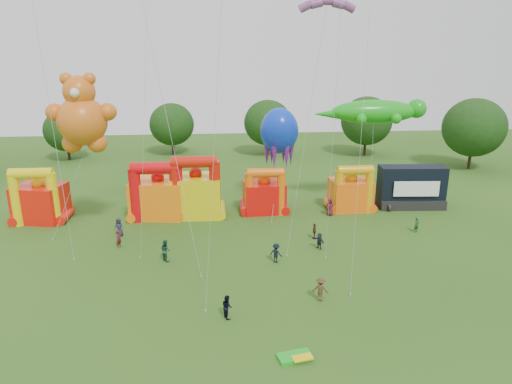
{
  "coord_description": "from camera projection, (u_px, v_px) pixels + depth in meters",
  "views": [
    {
      "loc": [
        -0.87,
        -21.65,
        17.25
      ],
      "look_at": [
        2.67,
        18.0,
        5.09
      ],
      "focal_mm": 32.0,
      "sensor_mm": 36.0,
      "label": 1
    }
  ],
  "objects": [
    {
      "name": "ground",
      "position": [
        237.0,
        372.0,
        25.74
      ],
      "size": [
        160.0,
        160.0,
        0.0
      ],
      "primitive_type": "plane",
      "color": "#274D15",
      "rests_on": "ground"
    },
    {
      "name": "tree_ring",
      "position": [
        213.0,
        267.0,
        24.41
      ],
      "size": [
        126.1,
        128.22,
        12.07
      ],
      "color": "#352314",
      "rests_on": "ground"
    },
    {
      "name": "bouncy_castle_0",
      "position": [
        40.0,
        200.0,
        48.22
      ],
      "size": [
        5.54,
        4.83,
        6.11
      ],
      "color": "red",
      "rests_on": "ground"
    },
    {
      "name": "bouncy_castle_1",
      "position": [
        158.0,
        195.0,
        49.51
      ],
      "size": [
        6.16,
        5.21,
        6.46
      ],
      "color": "orange",
      "rests_on": "ground"
    },
    {
      "name": "bouncy_castle_2",
      "position": [
        196.0,
        193.0,
        49.69
      ],
      "size": [
        5.44,
        4.4,
        7.01
      ],
      "color": "#D6C60B",
      "rests_on": "ground"
    },
    {
      "name": "bouncy_castle_3",
      "position": [
        264.0,
        195.0,
        51.09
      ],
      "size": [
        4.71,
        3.87,
        5.35
      ],
      "color": "red",
      "rests_on": "ground"
    },
    {
      "name": "bouncy_castle_4",
      "position": [
        351.0,
        192.0,
        51.8
      ],
      "size": [
        4.59,
        3.75,
        5.47
      ],
      "color": "#FF620D",
      "rests_on": "ground"
    },
    {
      "name": "stage_trailer",
      "position": [
        411.0,
        187.0,
        52.73
      ],
      "size": [
        7.65,
        3.33,
        4.89
      ],
      "color": "black",
      "rests_on": "ground"
    },
    {
      "name": "teddy_bear_kite",
      "position": [
        79.0,
        135.0,
        42.3
      ],
      "size": [
        6.96,
        4.52,
        15.7
      ],
      "color": "orange",
      "rests_on": "ground"
    },
    {
      "name": "gecko_kite",
      "position": [
        374.0,
        123.0,
        50.91
      ],
      "size": [
        12.91,
        4.98,
        12.44
      ],
      "color": "#18A117",
      "rests_on": "ground"
    },
    {
      "name": "octopus_kite",
      "position": [
        278.0,
        154.0,
        52.43
      ],
      "size": [
        4.43,
        9.45,
        11.34
      ],
      "color": "#0D33D1",
      "rests_on": "ground"
    },
    {
      "name": "parafoil_kites",
      "position": [
        166.0,
        115.0,
        37.23
      ],
      "size": [
        29.32,
        10.36,
        26.78
      ],
      "color": "red",
      "rests_on": "ground"
    },
    {
      "name": "diamond_kites",
      "position": [
        264.0,
        91.0,
        35.58
      ],
      "size": [
        19.13,
        15.78,
        35.22
      ],
      "color": "#E80A3F",
      "rests_on": "ground"
    },
    {
      "name": "folded_kite_bundle",
      "position": [
        296.0,
        357.0,
        26.79
      ],
      "size": [
        2.16,
        1.41,
        0.31
      ],
      "color": "green",
      "rests_on": "ground"
    },
    {
      "name": "spectator_0",
      "position": [
        119.0,
        227.0,
        44.56
      ],
      "size": [
        1.02,
        0.79,
        1.84
      ],
      "primitive_type": "imported",
      "rotation": [
        0.0,
        0.0,
        -0.24
      ],
      "color": "#252239",
      "rests_on": "ground"
    },
    {
      "name": "spectator_1",
      "position": [
        119.0,
        239.0,
        41.99
      ],
      "size": [
        0.62,
        0.74,
        1.72
      ],
      "primitive_type": "imported",
      "rotation": [
        0.0,
        0.0,
        1.17
      ],
      "color": "maroon",
      "rests_on": "ground"
    },
    {
      "name": "spectator_2",
      "position": [
        166.0,
        250.0,
        39.31
      ],
      "size": [
        1.13,
        1.18,
        1.92
      ],
      "primitive_type": "imported",
      "rotation": [
        0.0,
        0.0,
        2.18
      ],
      "color": "#1B4531",
      "rests_on": "ground"
    },
    {
      "name": "spectator_3",
      "position": [
        276.0,
        253.0,
        38.98
      ],
      "size": [
        1.28,
        1.15,
        1.73
      ],
      "primitive_type": "imported",
      "rotation": [
        0.0,
        0.0,
        2.55
      ],
      "color": "black",
      "rests_on": "ground"
    },
    {
      "name": "spectator_4",
      "position": [
        314.0,
        231.0,
        44.05
      ],
      "size": [
        0.71,
        0.99,
        1.55
      ],
      "primitive_type": "imported",
      "rotation": [
        0.0,
        0.0,
        4.31
      ],
      "color": "#422F1A",
      "rests_on": "ground"
    },
    {
      "name": "spectator_5",
      "position": [
        319.0,
        241.0,
        41.72
      ],
      "size": [
        1.13,
        1.46,
        1.54
      ],
      "primitive_type": "imported",
      "rotation": [
        0.0,
        0.0,
        5.26
      ],
      "color": "#202236",
      "rests_on": "ground"
    },
    {
      "name": "spectator_6",
      "position": [
        330.0,
        207.0,
        50.24
      ],
      "size": [
        1.15,
        1.08,
        1.98
      ],
      "primitive_type": "imported",
      "rotation": [
        0.0,
        0.0,
        5.64
      ],
      "color": "#4E161F",
      "rests_on": "ground"
    },
    {
      "name": "spectator_7",
      "position": [
        417.0,
        225.0,
        45.61
      ],
      "size": [
        0.67,
        0.59,
        1.54
      ],
      "primitive_type": "imported",
      "rotation": [
        0.0,
        0.0,
        0.48
      ],
      "color": "#1A4122",
      "rests_on": "ground"
    },
    {
      "name": "spectator_8",
      "position": [
        227.0,
        307.0,
        30.81
      ],
      "size": [
        0.89,
        0.99,
        1.67
      ],
      "primitive_type": "imported",
      "rotation": [
        0.0,
        0.0,
        1.95
      ],
      "color": "black",
      "rests_on": "ground"
    },
    {
      "name": "spectator_9",
      "position": [
        321.0,
        289.0,
        32.93
      ],
      "size": [
        1.34,
        1.09,
        1.81
      ],
      "primitive_type": "imported",
      "rotation": [
        0.0,
        0.0,
        2.72
      ],
      "color": "#49321D",
      "rests_on": "ground"
    }
  ]
}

